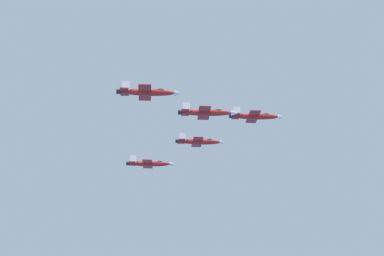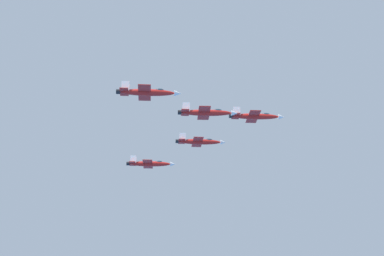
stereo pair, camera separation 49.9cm
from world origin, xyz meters
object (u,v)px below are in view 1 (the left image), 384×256
jet_right_wingman (207,113)px  jet_right_outer (148,92)px  jet_lead (255,116)px  jet_left_wingman (199,142)px  jet_left_outer (150,164)px

jet_right_wingman → jet_right_outer: bearing=-138.5°
jet_right_wingman → jet_lead: bearing=41.5°
jet_left_wingman → jet_left_outer: jet_left_wingman is taller
jet_right_wingman → jet_right_outer: size_ratio=0.99×
jet_right_wingman → jet_left_outer: jet_right_wingman is taller
jet_lead → jet_right_outer: bearing=-139.3°
jet_left_outer → jet_right_outer: bearing=-89.2°
jet_lead → jet_right_wingman: 22.49m
jet_right_outer → jet_right_wingman: bearing=39.5°
jet_left_wingman → jet_left_outer: (-21.80, -2.64, -3.75)m
jet_lead → jet_left_wingman: 22.32m
jet_lead → jet_right_outer: jet_lead is taller
jet_left_outer → jet_left_wingman: bearing=-39.6°
jet_lead → jet_left_wingman: bearing=140.0°
jet_lead → jet_right_outer: (-1.82, -43.89, -5.16)m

